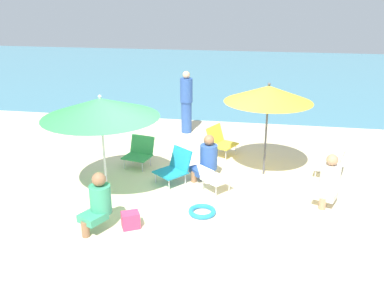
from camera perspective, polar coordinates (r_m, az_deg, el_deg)
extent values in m
plane|color=beige|center=(7.50, -2.50, -7.74)|extent=(40.00, 40.00, 0.00)
cube|color=teal|center=(19.84, 5.62, 9.76)|extent=(40.00, 16.00, 0.01)
cylinder|color=silver|center=(7.55, -12.10, -0.49)|extent=(0.04, 0.04, 1.81)
cone|color=green|center=(7.33, -12.52, 4.91)|extent=(2.06, 2.06, 0.34)
sphere|color=silver|center=(7.28, -12.63, 6.41)|extent=(0.06, 0.06, 0.06)
cylinder|color=#4C4C51|center=(8.33, 10.19, 1.71)|extent=(0.04, 0.04, 1.84)
cone|color=yellow|center=(8.13, 10.51, 6.83)|extent=(1.72, 1.72, 0.32)
sphere|color=#4C4C51|center=(8.09, 10.60, 8.12)|extent=(0.06, 0.06, 0.06)
cube|color=teal|center=(8.03, -3.01, -3.94)|extent=(0.72, 0.72, 0.03)
cube|color=teal|center=(8.10, -1.55, -2.04)|extent=(0.51, 0.45, 0.42)
cylinder|color=silver|center=(7.81, -3.19, -5.65)|extent=(0.02, 0.02, 0.22)
cylinder|color=silver|center=(8.11, -5.04, -4.69)|extent=(0.02, 0.02, 0.22)
cylinder|color=silver|center=(8.05, -0.92, -4.82)|extent=(0.02, 0.02, 0.22)
cylinder|color=silver|center=(8.34, -2.81, -3.92)|extent=(0.02, 0.02, 0.22)
cube|color=#33934C|center=(8.84, -7.57, -1.78)|extent=(0.62, 0.56, 0.03)
cube|color=#33934C|center=(8.97, -6.87, -0.07)|extent=(0.56, 0.26, 0.39)
cylinder|color=silver|center=(8.64, -6.87, -3.17)|extent=(0.02, 0.02, 0.22)
cylinder|color=silver|center=(8.85, -9.32, -2.73)|extent=(0.02, 0.02, 0.22)
cylinder|color=silver|center=(8.94, -5.76, -2.33)|extent=(0.02, 0.02, 0.22)
cylinder|color=silver|center=(9.13, -8.15, -1.93)|extent=(0.02, 0.02, 0.22)
cube|color=white|center=(8.78, 18.17, -3.07)|extent=(0.60, 0.58, 0.03)
cube|color=white|center=(8.68, 20.02, -2.01)|extent=(0.28, 0.50, 0.42)
cylinder|color=silver|center=(8.66, 16.64, -3.99)|extent=(0.02, 0.02, 0.18)
cylinder|color=silver|center=(9.01, 17.01, -3.08)|extent=(0.02, 0.02, 0.18)
cylinder|color=silver|center=(8.63, 19.23, -4.37)|extent=(0.02, 0.02, 0.18)
cylinder|color=silver|center=(8.98, 19.49, -3.44)|extent=(0.02, 0.02, 0.18)
cube|color=gold|center=(9.39, 4.45, -0.13)|extent=(0.66, 0.70, 0.03)
cube|color=gold|center=(9.45, 3.20, 1.33)|extent=(0.38, 0.57, 0.40)
cylinder|color=silver|center=(9.54, 6.07, -0.77)|extent=(0.02, 0.02, 0.25)
cylinder|color=silver|center=(9.18, 4.69, -1.57)|extent=(0.02, 0.02, 0.25)
cylinder|color=silver|center=(9.71, 4.17, -0.33)|extent=(0.02, 0.02, 0.25)
cylinder|color=silver|center=(9.36, 2.75, -1.10)|extent=(0.02, 0.02, 0.25)
cube|color=white|center=(7.73, 3.34, -4.88)|extent=(0.62, 0.61, 0.03)
cube|color=white|center=(7.53, 2.11, -4.23)|extent=(0.43, 0.39, 0.32)
cylinder|color=silver|center=(8.01, 3.31, -4.97)|extent=(0.02, 0.02, 0.22)
cylinder|color=silver|center=(7.77, 5.15, -5.83)|extent=(0.02, 0.02, 0.22)
cylinder|color=silver|center=(7.81, 1.50, -5.63)|extent=(0.02, 0.02, 0.22)
cylinder|color=silver|center=(7.56, 3.33, -6.55)|extent=(0.02, 0.02, 0.22)
cube|color=#2D519E|center=(8.19, 1.24, -3.62)|extent=(0.50, 0.50, 0.12)
cylinder|color=#896042|center=(8.15, 0.27, -4.52)|extent=(0.12, 0.12, 0.21)
cylinder|color=#2D519E|center=(8.18, 2.33, -1.78)|extent=(0.35, 0.35, 0.49)
sphere|color=#896042|center=(8.06, 2.36, 0.55)|extent=(0.21, 0.21, 0.21)
cylinder|color=#2D519E|center=(10.98, -0.77, 3.72)|extent=(0.27, 0.27, 0.83)
cylinder|color=#2D519E|center=(10.80, -0.79, 7.42)|extent=(0.32, 0.32, 0.62)
sphere|color=#DBAD84|center=(10.72, -0.80, 9.53)|extent=(0.19, 0.19, 0.19)
cube|color=#389970|center=(6.63, -13.52, -9.78)|extent=(0.45, 0.47, 0.12)
cylinder|color=#896042|center=(6.61, -14.48, -11.28)|extent=(0.12, 0.12, 0.26)
cylinder|color=#389970|center=(6.62, -12.51, -7.45)|extent=(0.33, 0.33, 0.46)
sphere|color=#896042|center=(6.47, -12.73, -4.77)|extent=(0.22, 0.22, 0.22)
cube|color=silver|center=(7.60, 17.95, -6.62)|extent=(0.46, 0.47, 0.12)
cylinder|color=tan|center=(7.51, 17.54, -7.81)|extent=(0.12, 0.12, 0.21)
cylinder|color=silver|center=(7.66, 18.51, -4.47)|extent=(0.35, 0.35, 0.48)
sphere|color=tan|center=(7.53, 18.79, -2.09)|extent=(0.20, 0.20, 0.20)
torus|color=#238CD8|center=(7.05, 1.41, -9.27)|extent=(0.47, 0.47, 0.08)
cube|color=#DB3866|center=(6.69, -8.47, -10.35)|extent=(0.34, 0.32, 0.26)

